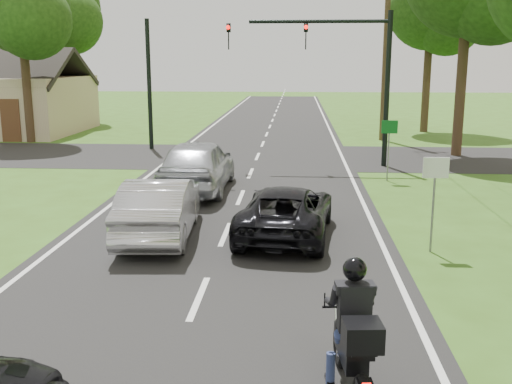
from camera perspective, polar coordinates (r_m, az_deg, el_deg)
ground at (r=10.89m, az=-5.46°, el=-10.08°), size 140.00×140.00×0.00m
road at (r=20.42m, az=-0.96°, el=0.73°), size 8.00×100.00×0.01m
cross_road at (r=26.30m, az=0.14°, el=3.39°), size 60.00×7.00×0.01m
motorcycle_rider at (r=7.70m, az=9.28°, el=-14.21°), size 0.65×2.16×1.86m
dark_suv at (r=14.36m, az=2.90°, el=-1.82°), size 2.46×4.56×1.22m
silver_sedan at (r=14.40m, az=-9.16°, el=-1.49°), size 1.80×4.43×1.43m
silver_suv at (r=19.33m, az=-5.60°, el=2.60°), size 2.06×5.02×1.70m
traffic_signal at (r=23.97m, az=8.00°, el=12.31°), size 6.38×0.44×6.00m
signal_pole_far at (r=28.78m, az=-10.13°, el=9.98°), size 0.20×0.20×6.00m
utility_pole_far at (r=32.24m, az=12.28°, el=13.85°), size 1.60×0.28×10.00m
sign_white at (r=13.49m, az=16.68°, el=0.98°), size 0.55×0.07×2.12m
sign_green at (r=21.30m, az=12.57°, el=5.27°), size 0.55×0.07×2.12m
tree_row_e at (r=36.63m, az=16.83°, el=16.16°), size 5.28×5.12×9.61m
tree_left_near at (r=32.68m, az=-21.22°, el=15.84°), size 5.12×4.96×9.22m
tree_left_far at (r=42.66m, az=-17.98°, el=15.91°), size 5.76×5.58×10.14m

